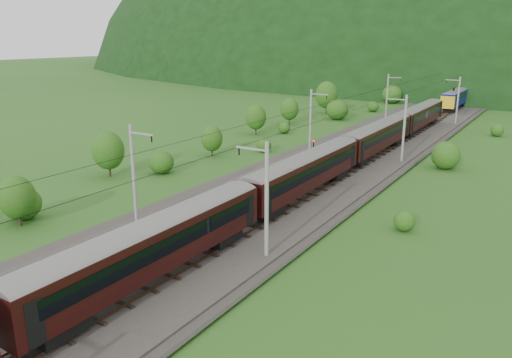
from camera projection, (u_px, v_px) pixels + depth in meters
The scene contains 14 objects.
ground at pixel (196, 240), 37.81m from camera, with size 600.00×600.00×0.00m, color #2A591C.
railbed at pixel (264, 203), 45.91m from camera, with size 14.00×220.00×0.30m, color #38332D.
track_left at pixel (243, 196), 47.08m from camera, with size 2.40×220.00×0.27m.
track_right at pixel (287, 205), 44.63m from camera, with size 2.40×220.00×0.27m.
catenary_left at pixel (311, 118), 65.76m from camera, with size 2.54×192.28×8.00m.
catenary_right at pixel (404, 127), 59.51m from camera, with size 2.54×192.28×8.00m.
overhead_wires at pixel (265, 128), 44.00m from camera, with size 4.83×198.00×0.03m.
mountain_ridge at pixel (333, 59), 343.44m from camera, with size 336.00×280.00×132.00m, color black.
train at pixel (303, 167), 46.29m from camera, with size 2.69×148.65×4.66m.
hazard_post_near at pixel (400, 124), 82.08m from camera, with size 0.15×0.15×1.41m, color red.
hazard_post_far at pixel (427, 112), 93.78m from camera, with size 0.18×0.18×1.71m, color red.
signal at pixel (313, 148), 61.62m from camera, with size 0.26×0.26×2.31m.
vegetation_left at pixel (246, 129), 70.31m from camera, with size 11.45×141.74×6.39m.
vegetation_right at pixel (366, 239), 34.89m from camera, with size 7.23×99.51×2.92m.
Camera 1 is at (22.46, -27.30, 14.89)m, focal length 35.00 mm.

